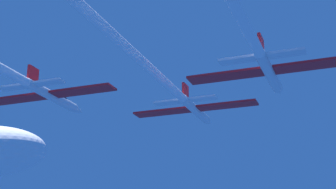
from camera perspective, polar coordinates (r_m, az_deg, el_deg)
jet_lead at (r=64.93m, az=-3.19°, el=3.94°), size 20.80×75.77×3.45m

